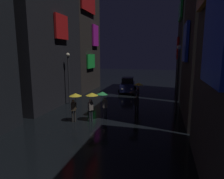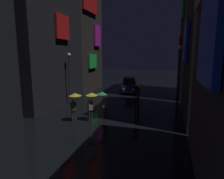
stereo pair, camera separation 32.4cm
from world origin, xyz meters
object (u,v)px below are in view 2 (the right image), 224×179
(pedestrian_midstreet_left_yellow, at_px, (139,87))
(streetlamp_left_far, at_px, (70,72))
(pedestrian_foreground_left_yellow, at_px, (75,99))
(streetlamp_right_far, at_px, (178,72))
(pedestrian_midstreet_centre_black, at_px, (135,96))
(car_distant, at_px, (129,85))
(pedestrian_foreground_right_green, at_px, (103,97))
(pedestrian_far_right_yellow, at_px, (91,99))

(pedestrian_midstreet_left_yellow, relative_size, streetlamp_left_far, 0.42)
(pedestrian_foreground_left_yellow, bearing_deg, streetlamp_right_far, 28.78)
(pedestrian_midstreet_centre_black, xyz_separation_m, streetlamp_left_far, (-6.82, 2.19, 1.49))
(pedestrian_midstreet_centre_black, height_order, car_distant, pedestrian_midstreet_centre_black)
(pedestrian_foreground_left_yellow, height_order, streetlamp_right_far, streetlamp_right_far)
(pedestrian_midstreet_left_yellow, bearing_deg, pedestrian_foreground_right_green, -110.26)
(pedestrian_far_right_yellow, distance_m, streetlamp_left_far, 5.91)
(pedestrian_foreground_right_green, relative_size, streetlamp_left_far, 0.42)
(pedestrian_midstreet_centre_black, relative_size, pedestrian_far_right_yellow, 1.00)
(pedestrian_foreground_right_green, relative_size, streetlamp_right_far, 0.38)
(streetlamp_right_far, bearing_deg, car_distant, 123.86)
(pedestrian_foreground_left_yellow, relative_size, pedestrian_foreground_right_green, 1.00)
(pedestrian_foreground_right_green, height_order, streetlamp_left_far, streetlamp_left_far)
(streetlamp_left_far, bearing_deg, pedestrian_far_right_yellow, -47.02)
(pedestrian_midstreet_centre_black, height_order, pedestrian_far_right_yellow, same)
(pedestrian_far_right_yellow, distance_m, car_distant, 11.83)
(pedestrian_far_right_yellow, xyz_separation_m, streetlamp_left_far, (-3.90, 4.18, 1.49))
(pedestrian_midstreet_centre_black, xyz_separation_m, streetlamp_right_far, (3.18, 1.50, 1.82))
(pedestrian_midstreet_centre_black, distance_m, pedestrian_foreground_left_yellow, 4.73)
(pedestrian_midstreet_centre_black, distance_m, pedestrian_foreground_right_green, 2.58)
(pedestrian_far_right_yellow, bearing_deg, pedestrian_midstreet_centre_black, 34.26)
(pedestrian_midstreet_centre_black, xyz_separation_m, pedestrian_foreground_right_green, (-2.24, -1.29, 0.00))
(pedestrian_foreground_right_green, xyz_separation_m, streetlamp_left_far, (-4.59, 3.48, 1.49))
(car_distant, bearing_deg, pedestrian_midstreet_centre_black, -76.29)
(pedestrian_midstreet_centre_black, bearing_deg, pedestrian_midstreet_left_yellow, 94.01)
(pedestrian_foreground_right_green, bearing_deg, pedestrian_foreground_left_yellow, -147.01)
(pedestrian_midstreet_left_yellow, bearing_deg, pedestrian_midstreet_centre_black, -85.99)
(streetlamp_right_far, bearing_deg, pedestrian_foreground_left_yellow, -151.22)
(pedestrian_midstreet_left_yellow, bearing_deg, streetlamp_right_far, -35.94)
(pedestrian_foreground_right_green, bearing_deg, pedestrian_midstreet_left_yellow, 69.74)
(pedestrian_midstreet_left_yellow, relative_size, car_distant, 0.49)
(pedestrian_foreground_right_green, height_order, streetlamp_right_far, streetlamp_right_far)
(pedestrian_midstreet_centre_black, relative_size, car_distant, 0.49)
(car_distant, xyz_separation_m, streetlamp_left_far, (-4.43, -7.61, 2.24))
(pedestrian_midstreet_left_yellow, xyz_separation_m, pedestrian_far_right_yellow, (-2.65, -6.00, 0.00))
(streetlamp_right_far, bearing_deg, pedestrian_midstreet_centre_black, -154.69)
(pedestrian_foreground_left_yellow, xyz_separation_m, streetlamp_right_far, (7.21, 3.96, 1.82))
(pedestrian_foreground_right_green, xyz_separation_m, car_distant, (-0.15, 11.09, -0.74))
(pedestrian_far_right_yellow, xyz_separation_m, pedestrian_foreground_left_yellow, (-1.11, -0.47, 0.00))
(car_distant, relative_size, streetlamp_left_far, 0.86)
(pedestrian_midstreet_centre_black, xyz_separation_m, car_distant, (-2.39, 9.80, -0.74))
(pedestrian_foreground_left_yellow, relative_size, car_distant, 0.49)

